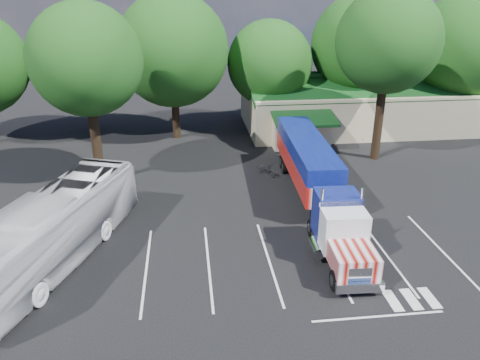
{
  "coord_description": "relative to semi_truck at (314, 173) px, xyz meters",
  "views": [
    {
      "loc": [
        -3.97,
        -26.8,
        13.54
      ],
      "look_at": [
        -0.8,
        0.38,
        2.0
      ],
      "focal_mm": 35.0,
      "sensor_mm": 36.0,
      "label": 1
    }
  ],
  "objects": [
    {
      "name": "woman",
      "position": [
        0.46,
        -0.5,
        -1.32
      ],
      "size": [
        0.6,
        0.75,
        1.79
      ],
      "primitive_type": "imported",
      "rotation": [
        0.0,
        0.0,
        1.87
      ],
      "color": "black",
      "rests_on": "ground"
    },
    {
      "name": "tree_near_left",
      "position": [
        -14.54,
        5.5,
        6.6
      ],
      "size": [
        7.6,
        7.6,
        12.65
      ],
      "color": "black",
      "rests_on": "ground"
    },
    {
      "name": "tour_bus",
      "position": [
        -15.13,
        -5.17,
        -0.36
      ],
      "size": [
        7.48,
        13.59,
        3.71
      ],
      "primitive_type": "imported",
      "rotation": [
        0.0,
        0.0,
        -0.35
      ],
      "color": "silver",
      "rests_on": "ground"
    },
    {
      "name": "silver_sedan",
      "position": [
        6.25,
        13.5,
        -1.51
      ],
      "size": [
        4.54,
        3.05,
        1.42
      ],
      "primitive_type": "imported",
      "rotation": [
        0.0,
        0.0,
        1.17
      ],
      "color": "#AEAFB6",
      "rests_on": "ground"
    },
    {
      "name": "semi_truck",
      "position": [
        0.0,
        0.0,
        0.0
      ],
      "size": [
        3.38,
        18.77,
        3.91
      ],
      "rotation": [
        0.0,
        0.0,
        -0.04
      ],
      "color": "black",
      "rests_on": "ground"
    },
    {
      "name": "tree_near_right",
      "position": [
        7.46,
        8.0,
        7.25
      ],
      "size": [
        8.0,
        8.0,
        13.5
      ],
      "color": "black",
      "rests_on": "ground"
    },
    {
      "name": "ground",
      "position": [
        -4.04,
        -0.5,
        -2.21
      ],
      "size": [
        120.0,
        120.0,
        0.0
      ],
      "primitive_type": "plane",
      "color": "black",
      "rests_on": "ground"
    },
    {
      "name": "tree_row_d",
      "position": [
        -0.04,
        17.0,
        4.37
      ],
      "size": [
        8.0,
        8.0,
        10.6
      ],
      "color": "black",
      "rests_on": "ground"
    },
    {
      "name": "bicycle",
      "position": [
        -2.24,
        5.34,
        -1.7
      ],
      "size": [
        1.66,
        1.97,
        1.02
      ],
      "primitive_type": "imported",
      "rotation": [
        0.0,
        0.0,
        0.61
      ],
      "color": "black",
      "rests_on": "ground"
    },
    {
      "name": "event_hall",
      "position": [
        9.7,
        17.31,
        -0.0
      ],
      "size": [
        24.2,
        14.12,
        5.55
      ],
      "color": "#C6B993",
      "rests_on": "ground"
    },
    {
      "name": "tree_row_b",
      "position": [
        -17.04,
        17.3,
        4.92
      ],
      "size": [
        8.4,
        8.4,
        11.35
      ],
      "color": "black",
      "rests_on": "ground"
    },
    {
      "name": "tree_row_f",
      "position": [
        18.96,
        16.3,
        5.58
      ],
      "size": [
        10.4,
        10.4,
        13.0
      ],
      "color": "black",
      "rests_on": "ground"
    },
    {
      "name": "tree_row_c",
      "position": [
        -9.04,
        15.7,
        5.82
      ],
      "size": [
        10.0,
        10.0,
        13.05
      ],
      "color": "black",
      "rests_on": "ground"
    },
    {
      "name": "tree_row_e",
      "position": [
        8.96,
        17.5,
        5.87
      ],
      "size": [
        9.6,
        9.6,
        12.9
      ],
      "color": "black",
      "rests_on": "ground"
    }
  ]
}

